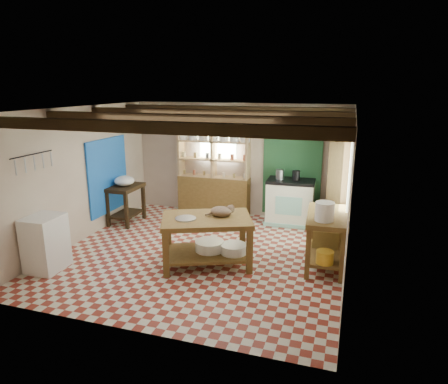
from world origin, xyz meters
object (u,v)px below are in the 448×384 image
(work_table, at_px, (207,241))
(stove, at_px, (290,202))
(prep_table, at_px, (126,204))
(white_cabinet, at_px, (46,243))
(cat, at_px, (221,211))
(right_counter, at_px, (326,240))

(work_table, xyz_separation_m, stove, (1.04, 2.53, 0.08))
(work_table, bearing_deg, stove, 45.00)
(work_table, relative_size, stove, 1.45)
(prep_table, bearing_deg, work_table, -30.68)
(stove, distance_m, white_cabinet, 4.97)
(work_table, xyz_separation_m, white_cabinet, (-2.47, -1.00, 0.04))
(stove, distance_m, cat, 2.56)
(work_table, distance_m, right_counter, 2.01)
(right_counter, bearing_deg, stove, 110.92)
(right_counter, bearing_deg, work_table, -167.44)
(prep_table, bearing_deg, cat, -26.22)
(stove, relative_size, white_cabinet, 1.10)
(work_table, xyz_separation_m, right_counter, (1.93, 0.55, 0.04))
(prep_table, distance_m, white_cabinet, 2.47)
(white_cabinet, bearing_deg, stove, 43.78)
(work_table, height_order, stove, stove)
(cat, bearing_deg, work_table, -178.69)
(stove, xyz_separation_m, cat, (-0.83, -2.39, 0.43))
(white_cabinet, distance_m, right_counter, 4.66)
(prep_table, relative_size, white_cabinet, 0.92)
(work_table, relative_size, white_cabinet, 1.60)
(stove, xyz_separation_m, white_cabinet, (-3.51, -3.53, -0.04))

